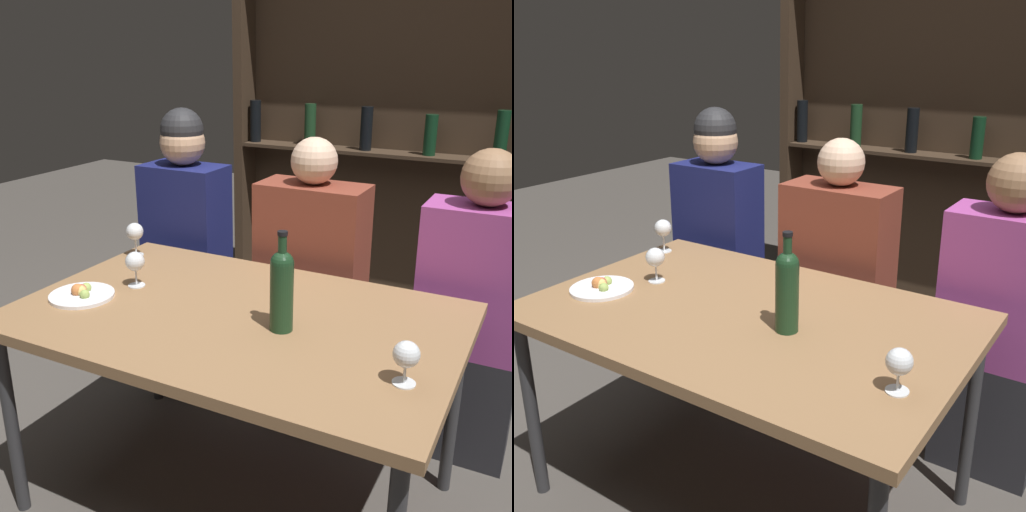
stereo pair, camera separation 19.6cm
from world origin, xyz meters
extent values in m
plane|color=#47423D|center=(0.00, 0.00, 0.00)|extent=(10.00, 10.00, 0.00)
cube|color=olive|center=(0.00, 0.00, 0.70)|extent=(1.40, 0.90, 0.04)
cylinder|color=#2D2D30|center=(-0.64, -0.39, 0.34)|extent=(0.04, 0.04, 0.69)
cylinder|color=#2D2D30|center=(-0.64, 0.39, 0.34)|extent=(0.04, 0.04, 0.69)
cylinder|color=#2D2D30|center=(0.64, 0.39, 0.34)|extent=(0.04, 0.04, 0.69)
cube|color=#38281C|center=(0.00, 1.93, 1.07)|extent=(1.94, 0.02, 2.14)
cube|color=#38281C|center=(-0.97, 1.83, 1.07)|extent=(0.06, 0.18, 2.14)
cube|color=#38281C|center=(0.00, 1.83, 0.95)|extent=(1.86, 0.18, 0.02)
cylinder|color=black|center=(-0.89, 1.82, 1.09)|extent=(0.07, 0.07, 0.25)
cylinder|color=#19381E|center=(-0.53, 1.83, 1.08)|extent=(0.07, 0.07, 0.24)
cylinder|color=black|center=(-0.18, 1.82, 1.08)|extent=(0.07, 0.07, 0.24)
cylinder|color=black|center=(0.18, 1.82, 1.07)|extent=(0.07, 0.07, 0.22)
cylinder|color=black|center=(0.54, 1.82, 1.09)|extent=(0.07, 0.07, 0.26)
cylinder|color=#19381E|center=(0.18, -0.04, 0.83)|extent=(0.07, 0.07, 0.21)
sphere|color=#19381E|center=(0.18, -0.04, 0.93)|extent=(0.07, 0.07, 0.07)
cylinder|color=#19381E|center=(0.18, -0.04, 0.98)|extent=(0.03, 0.03, 0.08)
cylinder|color=black|center=(0.18, -0.04, 1.02)|extent=(0.03, 0.03, 0.01)
cylinder|color=silver|center=(-0.42, 0.03, 0.72)|extent=(0.06, 0.06, 0.00)
cylinder|color=silver|center=(-0.42, 0.03, 0.76)|extent=(0.01, 0.01, 0.07)
sphere|color=silver|center=(-0.42, 0.03, 0.81)|extent=(0.07, 0.07, 0.07)
cylinder|color=silver|center=(0.58, -0.17, 0.72)|extent=(0.06, 0.06, 0.00)
cylinder|color=silver|center=(0.58, -0.17, 0.76)|extent=(0.01, 0.01, 0.06)
sphere|color=silver|center=(0.58, -0.17, 0.81)|extent=(0.07, 0.07, 0.07)
cylinder|color=silver|center=(-0.63, 0.29, 0.72)|extent=(0.06, 0.06, 0.00)
cylinder|color=silver|center=(-0.63, 0.29, 0.76)|extent=(0.01, 0.01, 0.08)
sphere|color=silver|center=(-0.63, 0.29, 0.82)|extent=(0.07, 0.07, 0.07)
cylinder|color=white|center=(-0.53, -0.13, 0.73)|extent=(0.22, 0.22, 0.01)
sphere|color=#C67038|center=(-0.54, -0.14, 0.75)|extent=(0.04, 0.04, 0.04)
sphere|color=#99B256|center=(-0.49, -0.15, 0.74)|extent=(0.03, 0.03, 0.03)
sphere|color=#99B256|center=(-0.53, -0.10, 0.74)|extent=(0.03, 0.03, 0.03)
sphere|color=#B74C3D|center=(-0.53, -0.12, 0.75)|extent=(0.04, 0.04, 0.04)
sphere|color=#E5BC66|center=(-0.53, -0.13, 0.75)|extent=(0.04, 0.04, 0.04)
cube|color=#26262B|center=(-0.63, 0.64, 0.23)|extent=(0.33, 0.22, 0.45)
cube|color=navy|center=(-0.63, 0.64, 0.74)|extent=(0.36, 0.22, 0.58)
sphere|color=tan|center=(-0.63, 0.64, 1.13)|extent=(0.20, 0.20, 0.20)
sphere|color=#262628|center=(-0.63, 0.64, 1.18)|extent=(0.19, 0.19, 0.19)
cube|color=#26262B|center=(-0.01, 0.64, 0.23)|extent=(0.39, 0.22, 0.45)
cube|color=brown|center=(-0.01, 0.64, 0.73)|extent=(0.43, 0.22, 0.56)
sphere|color=beige|center=(-0.01, 0.64, 1.10)|extent=(0.18, 0.18, 0.18)
cube|color=#26262B|center=(0.64, 0.64, 0.23)|extent=(0.36, 0.22, 0.45)
cube|color=#9E3F8C|center=(0.64, 0.64, 0.73)|extent=(0.40, 0.22, 0.55)
sphere|color=#8C6647|center=(0.64, 0.64, 1.10)|extent=(0.20, 0.20, 0.20)
camera|label=1|loc=(0.86, -1.50, 1.52)|focal=42.00mm
camera|label=2|loc=(1.03, -1.40, 1.52)|focal=42.00mm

